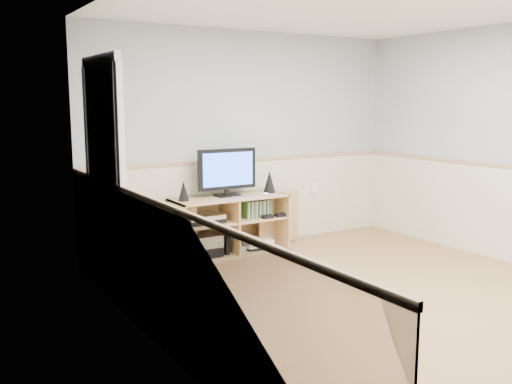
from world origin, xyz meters
TOP-DOWN VIEW (x-y plane):
  - room at (-0.06, 0.12)m, footprint 4.04×4.54m
  - media_cabinet at (-0.38, 2.03)m, footprint 2.05×0.49m
  - monitor at (-0.38, 2.02)m, footprint 0.70×0.18m
  - speaker_left at (-0.93, 1.99)m, footprint 0.12×0.12m
  - speaker_right at (0.16, 1.99)m, footprint 0.14×0.14m
  - keyboard at (-0.24, 1.83)m, footprint 0.34×0.20m
  - mouse at (-0.00, 1.83)m, footprint 0.11×0.09m
  - av_components at (-0.73, 1.97)m, footprint 0.51×0.31m
  - game_consoles at (-0.05, 1.96)m, footprint 0.46×0.30m
  - game_cases at (-0.04, 1.95)m, footprint 0.33×0.14m
  - wall_outlet at (1.00, 2.23)m, footprint 0.12×0.03m

SIDE VIEW (x-z plane):
  - game_consoles at x=-0.05m, z-range 0.02..0.13m
  - av_components at x=-0.73m, z-range -0.01..0.45m
  - media_cabinet at x=-0.38m, z-range 0.01..0.66m
  - game_cases at x=-0.04m, z-range 0.39..0.58m
  - wall_outlet at x=1.00m, z-range 0.54..0.66m
  - keyboard at x=-0.24m, z-range 0.65..0.66m
  - mouse at x=0.00m, z-range 0.65..0.69m
  - speaker_left at x=-0.93m, z-range 0.65..0.87m
  - speaker_right at x=0.16m, z-range 0.65..0.91m
  - monitor at x=-0.38m, z-range 0.67..1.20m
  - room at x=-0.06m, z-range -0.05..2.49m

